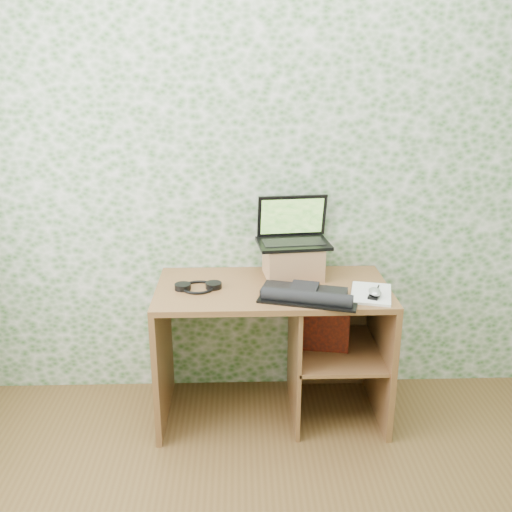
{
  "coord_description": "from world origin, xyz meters",
  "views": [
    {
      "loc": [
        -0.17,
        -1.28,
        1.85
      ],
      "look_at": [
        -0.09,
        1.39,
        0.94
      ],
      "focal_mm": 40.0,
      "sensor_mm": 36.0,
      "label": 1
    }
  ],
  "objects_px": {
    "laptop": "(293,232)",
    "notepad": "(371,294)",
    "desk": "(286,331)",
    "keyboard": "(305,295)",
    "riser": "(293,261)"
  },
  "relations": [
    {
      "from": "laptop",
      "to": "notepad",
      "type": "distance_m",
      "value": 0.53
    },
    {
      "from": "desk",
      "to": "notepad",
      "type": "relative_size",
      "value": 4.36
    },
    {
      "from": "keyboard",
      "to": "laptop",
      "type": "bearing_deg",
      "value": 111.75
    },
    {
      "from": "keyboard",
      "to": "notepad",
      "type": "distance_m",
      "value": 0.34
    },
    {
      "from": "riser",
      "to": "laptop",
      "type": "height_order",
      "value": "laptop"
    },
    {
      "from": "riser",
      "to": "notepad",
      "type": "distance_m",
      "value": 0.46
    },
    {
      "from": "desk",
      "to": "riser",
      "type": "relative_size",
      "value": 4.06
    },
    {
      "from": "notepad",
      "to": "riser",
      "type": "bearing_deg",
      "value": 157.83
    },
    {
      "from": "notepad",
      "to": "desk",
      "type": "bearing_deg",
      "value": 173.32
    },
    {
      "from": "riser",
      "to": "notepad",
      "type": "bearing_deg",
      "value": -36.29
    },
    {
      "from": "laptop",
      "to": "notepad",
      "type": "bearing_deg",
      "value": -46.53
    },
    {
      "from": "desk",
      "to": "laptop",
      "type": "distance_m",
      "value": 0.53
    },
    {
      "from": "desk",
      "to": "riser",
      "type": "height_order",
      "value": "riser"
    },
    {
      "from": "desk",
      "to": "keyboard",
      "type": "relative_size",
      "value": 2.48
    },
    {
      "from": "notepad",
      "to": "laptop",
      "type": "bearing_deg",
      "value": 153.97
    }
  ]
}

